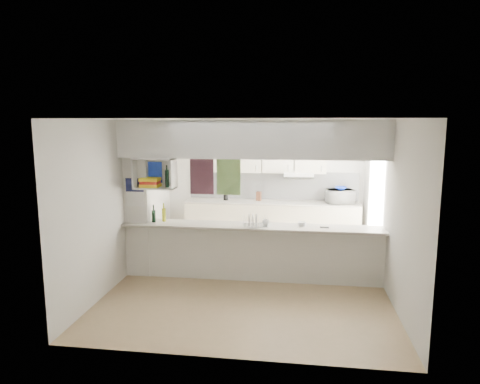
% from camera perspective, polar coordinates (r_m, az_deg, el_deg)
% --- Properties ---
extents(floor, '(4.80, 4.80, 0.00)m').
position_cam_1_polar(floor, '(7.18, 1.46, -11.58)').
color(floor, tan).
rests_on(floor, ground).
extents(ceiling, '(4.80, 4.80, 0.00)m').
position_cam_1_polar(ceiling, '(6.71, 1.55, 9.64)').
color(ceiling, white).
rests_on(ceiling, wall_back).
extents(wall_back, '(4.20, 0.00, 4.20)m').
position_cam_1_polar(wall_back, '(9.19, 3.14, 1.41)').
color(wall_back, silver).
rests_on(wall_back, floor).
extents(wall_left, '(0.00, 4.80, 4.80)m').
position_cam_1_polar(wall_left, '(7.35, -14.99, -0.88)').
color(wall_left, silver).
rests_on(wall_left, floor).
extents(wall_right, '(0.00, 4.80, 4.80)m').
position_cam_1_polar(wall_right, '(6.93, 19.05, -1.70)').
color(wall_right, silver).
rests_on(wall_right, floor).
extents(servery_partition, '(4.20, 0.50, 2.60)m').
position_cam_1_polar(servery_partition, '(6.79, 0.06, 1.68)').
color(servery_partition, silver).
rests_on(servery_partition, floor).
extents(cubby_shelf, '(0.65, 0.35, 0.50)m').
position_cam_1_polar(cubby_shelf, '(7.05, -11.32, 2.20)').
color(cubby_shelf, white).
rests_on(cubby_shelf, bulkhead).
extents(kitchen_run, '(3.60, 0.63, 2.24)m').
position_cam_1_polar(kitchen_run, '(9.00, 4.00, -1.84)').
color(kitchen_run, silver).
rests_on(kitchen_run, floor).
extents(microwave, '(0.59, 0.47, 0.29)m').
position_cam_1_polar(microwave, '(8.93, 13.22, -0.58)').
color(microwave, white).
rests_on(microwave, bench_top).
extents(bowl, '(0.25, 0.25, 0.06)m').
position_cam_1_polar(bowl, '(8.87, 13.28, 0.48)').
color(bowl, '#0E279A').
rests_on(bowl, microwave).
extents(dish_rack, '(0.44, 0.36, 0.21)m').
position_cam_1_polar(dish_rack, '(6.85, 2.04, -3.85)').
color(dish_rack, silver).
rests_on(dish_rack, breakfast_bar).
extents(cup, '(0.12, 0.12, 0.09)m').
position_cam_1_polar(cup, '(6.85, 3.46, -4.07)').
color(cup, white).
rests_on(cup, dish_rack).
extents(wine_bottles, '(0.22, 0.15, 0.31)m').
position_cam_1_polar(wine_bottles, '(7.24, -10.76, -3.03)').
color(wine_bottles, black).
rests_on(wine_bottles, breakfast_bar).
extents(plastic_tubs, '(0.48, 0.17, 0.06)m').
position_cam_1_polar(plastic_tubs, '(6.92, 8.53, -4.28)').
color(plastic_tubs, silver).
rests_on(plastic_tubs, breakfast_bar).
extents(utensil_jar, '(0.11, 0.11, 0.15)m').
position_cam_1_polar(utensil_jar, '(9.08, -1.89, -0.63)').
color(utensil_jar, black).
rests_on(utensil_jar, bench_top).
extents(knife_block, '(0.12, 0.10, 0.19)m').
position_cam_1_polar(knife_block, '(9.02, 2.51, -0.56)').
color(knife_block, '#58301E').
rests_on(knife_block, bench_top).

